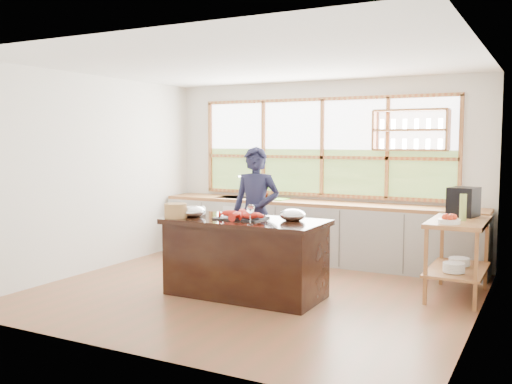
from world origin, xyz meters
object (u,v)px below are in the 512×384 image
Objects in this scene: island at (246,257)px; cook at (256,214)px; wicker_basket at (176,211)px; espresso_machine at (463,202)px.

cook reaches higher than island.
wicker_basket is at bearing -127.56° from cook.
cook is 1.14m from wicker_basket.
wicker_basket is (-2.98, -1.71, -0.09)m from espresso_machine.
island is 7.00× the size of wicker_basket.
cook reaches higher than espresso_machine.
espresso_machine reaches higher than island.
island is 0.87m from cook.
espresso_machine is 3.44m from wicker_basket.
espresso_machine is 1.33× the size of wicker_basket.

